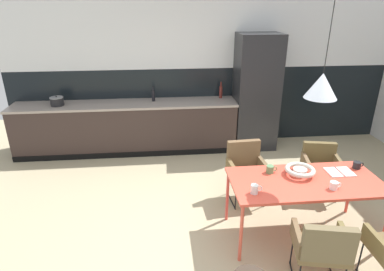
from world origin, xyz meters
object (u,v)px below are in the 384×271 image
(cooking_pot, at_px, (57,101))
(bottle_wine_green, at_px, (221,92))
(armchair_facing_counter, at_px, (323,245))
(mug_wide_latte, at_px, (255,189))
(mug_white_ceramic, at_px, (334,185))
(mug_dark_espresso, at_px, (270,169))
(open_book, at_px, (340,172))
(fruit_bowl, at_px, (300,170))
(mug_tall_blue, at_px, (357,165))
(bottle_vinegar_dark, at_px, (153,95))
(pendant_lamp_over_table_near, at_px, (322,86))
(refrigerator_column, at_px, (256,93))
(dining_table, at_px, (305,184))
(armchair_corner_seat, at_px, (320,162))
(armchair_head_of_table, at_px, (245,164))

(cooking_pot, distance_m, bottle_wine_green, 2.88)
(armchair_facing_counter, distance_m, mug_wide_latte, 0.81)
(mug_white_ceramic, bearing_deg, mug_dark_espresso, 143.63)
(armchair_facing_counter, xyz_separation_m, open_book, (0.60, 0.90, 0.24))
(fruit_bowl, relative_size, mug_wide_latte, 2.77)
(mug_tall_blue, xyz_separation_m, bottle_vinegar_dark, (-2.42, 2.46, 0.25))
(fruit_bowl, distance_m, pendant_lamp_over_table_near, 1.03)
(refrigerator_column, xyz_separation_m, armchair_facing_counter, (-0.28, -3.35, -0.54))
(dining_table, height_order, armchair_corner_seat, dining_table)
(mug_dark_espresso, xyz_separation_m, mug_tall_blue, (1.06, 0.01, -0.00))
(armchair_corner_seat, bearing_deg, bottle_vinegar_dark, -26.04)
(bottle_vinegar_dark, height_order, pendant_lamp_over_table_near, pendant_lamp_over_table_near)
(armchair_facing_counter, relative_size, cooking_pot, 3.46)
(refrigerator_column, distance_m, mug_tall_blue, 2.45)
(bottle_wine_green, bearing_deg, armchair_head_of_table, -89.67)
(mug_tall_blue, bearing_deg, dining_table, -163.38)
(mug_white_ceramic, distance_m, cooking_pot, 4.52)
(mug_white_ceramic, bearing_deg, armchair_head_of_table, 122.69)
(mug_wide_latte, bearing_deg, bottle_vinegar_dark, 110.28)
(dining_table, xyz_separation_m, pendant_lamp_over_table_near, (-0.00, -0.03, 1.12))
(mug_tall_blue, bearing_deg, mug_white_ceramic, -140.42)
(armchair_head_of_table, bearing_deg, mug_dark_espresso, 96.46)
(fruit_bowl, bearing_deg, bottle_vinegar_dark, 123.41)
(armchair_head_of_table, xyz_separation_m, pendant_lamp_over_table_near, (0.46, -0.87, 1.29))
(mug_tall_blue, distance_m, bottle_vinegar_dark, 3.46)
(open_book, xyz_separation_m, cooking_pot, (-3.81, 2.43, 0.25))
(armchair_corner_seat, xyz_separation_m, cooking_pot, (-3.98, 1.69, 0.51))
(cooking_pot, xyz_separation_m, bottle_vinegar_dark, (1.64, 0.11, 0.03))
(cooking_pot, height_order, bottle_vinegar_dark, bottle_vinegar_dark)
(armchair_corner_seat, relative_size, mug_dark_espresso, 5.57)
(mug_white_ceramic, bearing_deg, open_book, 53.45)
(armchair_facing_counter, relative_size, pendant_lamp_over_table_near, 0.69)
(bottle_vinegar_dark, relative_size, pendant_lamp_over_table_near, 0.24)
(cooking_pot, bearing_deg, bottle_wine_green, 3.77)
(armchair_head_of_table, relative_size, bottle_wine_green, 2.73)
(open_book, xyz_separation_m, bottle_vinegar_dark, (-2.17, 2.54, 0.28))
(open_book, bearing_deg, mug_dark_espresso, 174.73)
(mug_wide_latte, distance_m, mug_tall_blue, 1.42)
(fruit_bowl, bearing_deg, pendant_lamp_over_table_near, -81.29)
(refrigerator_column, relative_size, armchair_head_of_table, 2.54)
(mug_wide_latte, bearing_deg, fruit_bowl, 27.81)
(cooking_pot, bearing_deg, mug_wide_latte, -45.69)
(open_book, relative_size, bottle_vinegar_dark, 1.09)
(dining_table, bearing_deg, bottle_wine_green, 99.62)
(armchair_corner_seat, distance_m, mug_dark_espresso, 1.22)
(dining_table, xyz_separation_m, armchair_head_of_table, (-0.46, 0.85, -0.17))
(pendant_lamp_over_table_near, bearing_deg, armchair_head_of_table, 117.61)
(open_book, xyz_separation_m, mug_wide_latte, (-1.11, -0.34, 0.04))
(armchair_corner_seat, bearing_deg, fruit_bowl, 60.51)
(open_book, distance_m, mug_tall_blue, 0.27)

